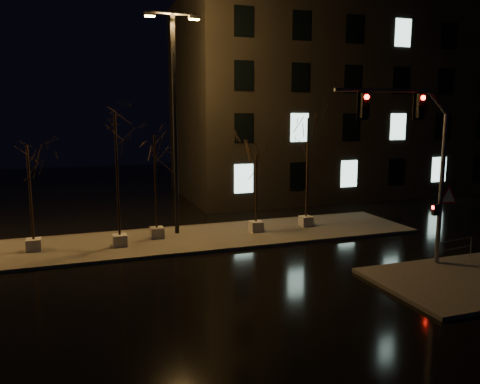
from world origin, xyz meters
name	(u,v)px	position (x,y,z in m)	size (l,w,h in m)	color
ground	(251,275)	(0.00, 0.00, 0.00)	(90.00, 90.00, 0.00)	black
median	(210,237)	(0.00, 6.00, 0.07)	(22.00, 5.00, 0.15)	#44413D
sidewalk_corner	(468,280)	(7.50, -3.50, 0.07)	(7.00, 5.00, 0.15)	#44413D
building	(332,101)	(14.00, 18.00, 7.50)	(25.00, 12.00, 15.00)	black
tree_0	(28,169)	(-8.39, 6.06, 3.93)	(1.80, 1.80, 4.98)	#ACA8A0
tree_1	(116,144)	(-4.59, 5.53, 4.99)	(1.80, 1.80, 6.38)	#ACA8A0
tree_2	(155,158)	(-2.68, 6.44, 4.20)	(1.80, 1.80, 5.33)	#ACA8A0
tree_3	(256,171)	(2.56, 6.05, 3.42)	(1.80, 1.80, 4.31)	#ACA8A0
tree_4	(308,142)	(5.67, 6.29, 4.83)	(1.80, 1.80, 6.18)	#ACA8A0
traffic_signal_mast	(420,152)	(6.65, -1.43, 4.85)	(5.85, 0.49, 7.15)	slate
streetlight_main	(174,110)	(-1.51, 7.10, 6.58)	(2.78, 0.36, 11.15)	black
guard_rail_a	(455,247)	(8.77, -1.50, 0.74)	(2.08, 0.34, 0.90)	slate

